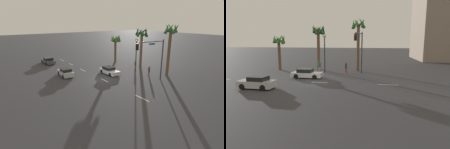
% 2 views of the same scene
% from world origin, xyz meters
% --- Properties ---
extents(ground_plane, '(220.00, 220.00, 0.00)m').
position_xyz_m(ground_plane, '(0.00, 0.00, 0.00)').
color(ground_plane, '#333338').
extents(lane_stripe_2, '(2.07, 0.14, 0.01)m').
position_xyz_m(lane_stripe_2, '(-6.98, 0.00, 0.01)').
color(lane_stripe_2, silver).
rests_on(lane_stripe_2, ground_plane).
extents(lane_stripe_3, '(1.99, 0.14, 0.01)m').
position_xyz_m(lane_stripe_3, '(0.76, 0.00, 0.01)').
color(lane_stripe_3, silver).
rests_on(lane_stripe_3, ground_plane).
extents(lane_stripe_4, '(2.38, 0.14, 0.01)m').
position_xyz_m(lane_stripe_4, '(9.21, 0.00, 0.01)').
color(lane_stripe_4, silver).
rests_on(lane_stripe_4, ground_plane).
extents(car_1, '(4.04, 1.98, 1.37)m').
position_xyz_m(car_1, '(-5.30, -4.16, 0.64)').
color(car_1, '#B7B7BC').
rests_on(car_1, ground_plane).
extents(car_2, '(4.31, 1.85, 1.30)m').
position_xyz_m(car_2, '(-1.85, 2.73, 0.61)').
color(car_2, silver).
rests_on(car_2, ground_plane).
extents(traffic_signal, '(0.93, 5.30, 6.52)m').
position_xyz_m(traffic_signal, '(5.40, 6.07, 4.42)').
color(traffic_signal, '#38383D').
rests_on(traffic_signal, ground_plane).
extents(streetlamp, '(0.56, 0.56, 6.22)m').
position_xyz_m(streetlamp, '(-0.39, 7.83, 4.35)').
color(streetlamp, '#2D2D33').
rests_on(streetlamp, ground_plane).
extents(pedestrian_0, '(0.43, 0.43, 1.74)m').
position_xyz_m(pedestrian_0, '(3.15, 7.71, 0.92)').
color(pedestrian_0, '#BF3833').
rests_on(pedestrian_0, ground_plane).
extents(pedestrian_1, '(0.45, 0.45, 1.78)m').
position_xyz_m(pedestrian_1, '(-1.52, 8.83, 0.93)').
color(pedestrian_1, '#B2A58C').
rests_on(pedestrian_1, ground_plane).
extents(palm_tree_0, '(2.71, 2.64, 8.07)m').
position_xyz_m(palm_tree_0, '(-2.23, 10.93, 5.87)').
color(palm_tree_0, brown).
rests_on(palm_tree_0, ground_plane).
extents(palm_tree_1, '(2.49, 2.86, 8.96)m').
position_xyz_m(palm_tree_1, '(4.90, 10.47, 6.39)').
color(palm_tree_1, brown).
rests_on(palm_tree_1, ground_plane).
extents(palm_tree_2, '(2.52, 2.80, 6.41)m').
position_xyz_m(palm_tree_2, '(-9.01, 9.55, 4.63)').
color(palm_tree_2, brown).
rests_on(palm_tree_2, ground_plane).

